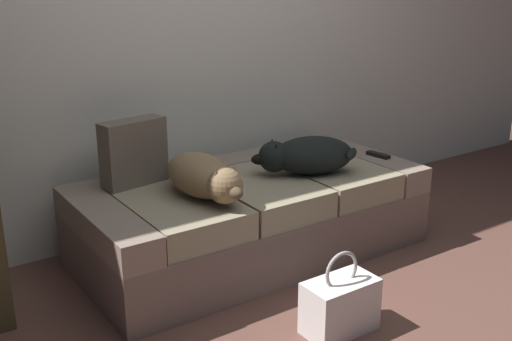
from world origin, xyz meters
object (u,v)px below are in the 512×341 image
couch (251,215)px  dog_dark (306,155)px  tv_remote (378,155)px  throw_pillow (134,152)px  dog_tan (205,177)px  handbag (340,305)px

couch → dog_dark: size_ratio=3.18×
tv_remote → throw_pillow: bearing=158.0°
throw_pillow → couch: bearing=-23.8°
couch → dog_dark: (0.28, -0.12, 0.33)m
dog_tan → handbag: (0.23, -0.74, -0.42)m
dog_tan → tv_remote: bearing=0.6°
couch → tv_remote: tv_remote is taller
throw_pillow → tv_remote: bearing=-14.6°
couch → handbag: bearing=-98.0°
dog_tan → couch: bearing=19.9°
throw_pillow → handbag: throw_pillow is taller
dog_tan → tv_remote: dog_tan is taller
tv_remote → handbag: bearing=-149.1°
dog_dark → tv_remote: dog_dark is taller
dog_dark → handbag: (-0.40, -0.75, -0.42)m
throw_pillow → handbag: bearing=-68.9°
couch → tv_remote: size_ratio=12.37×
dog_dark → throw_pillow: size_ratio=1.72×
throw_pillow → handbag: 1.29m
throw_pillow → handbag: (0.43, -1.12, -0.49)m
tv_remote → throw_pillow: (-1.39, 0.36, 0.16)m
tv_remote → dog_tan: bearing=173.2°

